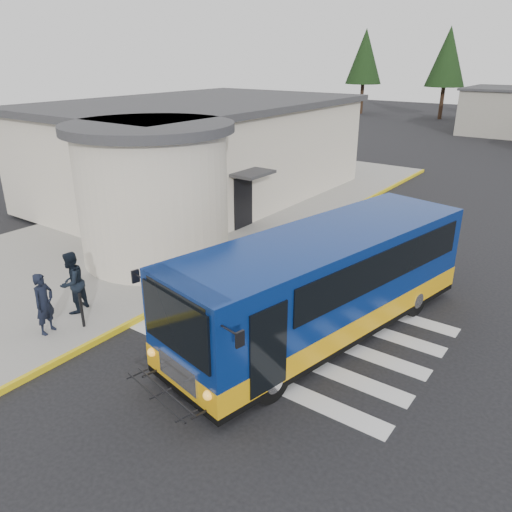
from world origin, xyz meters
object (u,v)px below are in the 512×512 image
Objects in this scene: pedestrian_a at (44,304)px; pedestrian_b at (72,283)px; transit_bus at (324,287)px; bollard at (82,310)px.

pedestrian_a is 0.93× the size of pedestrian_b.
transit_bus is at bearing -66.67° from pedestrian_a.
bollard is at bearing -132.67° from transit_bus.
transit_bus is at bearing 35.76° from bollard.
transit_bus is 6.10× the size of pedestrian_a.
bollard is at bearing 47.82° from pedestrian_b.
bollard is (0.93, -0.41, -0.41)m from pedestrian_b.
bollard is (0.52, 0.73, -0.35)m from pedestrian_a.
pedestrian_a is at bearing 1.65° from pedestrian_b.
pedestrian_b is 1.82× the size of bollard.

